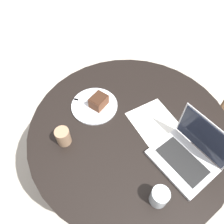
{
  "coord_description": "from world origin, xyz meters",
  "views": [
    {
      "loc": [
        0.64,
        -0.07,
        1.72
      ],
      "look_at": [
        -0.07,
        -0.11,
        0.75
      ],
      "focal_mm": 35.0,
      "sensor_mm": 36.0,
      "label": 1
    }
  ],
  "objects": [
    {
      "name": "fork",
      "position": [
        -0.15,
        -0.27,
        0.73
      ],
      "size": [
        0.06,
        0.17,
        0.0
      ],
      "rotation": [
        0.0,
        0.0,
        4.49
      ],
      "color": "silver",
      "rests_on": "plate"
    },
    {
      "name": "dining_table",
      "position": [
        0.0,
        0.0,
        0.59
      ],
      "size": [
        1.11,
        1.11,
        0.71
      ],
      "color": "black",
      "rests_on": "ground_plane"
    },
    {
      "name": "plate",
      "position": [
        -0.13,
        -0.21,
        0.72
      ],
      "size": [
        0.27,
        0.27,
        0.01
      ],
      "color": "silver",
      "rests_on": "dining_table"
    },
    {
      "name": "paper_document",
      "position": [
        -0.01,
        0.15,
        0.72
      ],
      "size": [
        0.39,
        0.36,
        0.0
      ],
      "rotation": [
        0.0,
        0.0,
        0.55
      ],
      "color": "white",
      "rests_on": "dining_table"
    },
    {
      "name": "coffee_glass",
      "position": [
        0.1,
        -0.34,
        0.76
      ],
      "size": [
        0.07,
        0.07,
        0.09
      ],
      "color": "#997556",
      "rests_on": "dining_table"
    },
    {
      "name": "ground_plane",
      "position": [
        0.0,
        0.0,
        0.0
      ],
      "size": [
        12.0,
        12.0,
        0.0
      ],
      "primitive_type": "plane",
      "color": "#B7AD9E"
    },
    {
      "name": "laptop",
      "position": [
        0.17,
        0.27,
        0.76
      ],
      "size": [
        0.37,
        0.36,
        0.23
      ],
      "rotation": [
        0.0,
        0.0,
        3.84
      ],
      "color": "silver",
      "rests_on": "dining_table"
    },
    {
      "name": "water_glass",
      "position": [
        0.37,
        0.12,
        0.76
      ],
      "size": [
        0.08,
        0.08,
        0.09
      ],
      "color": "silver",
      "rests_on": "dining_table"
    },
    {
      "name": "cake_slice",
      "position": [
        -0.13,
        -0.18,
        0.76
      ],
      "size": [
        0.12,
        0.12,
        0.07
      ],
      "rotation": [
        0.0,
        0.0,
        2.57
      ],
      "color": "brown",
      "rests_on": "plate"
    }
  ]
}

